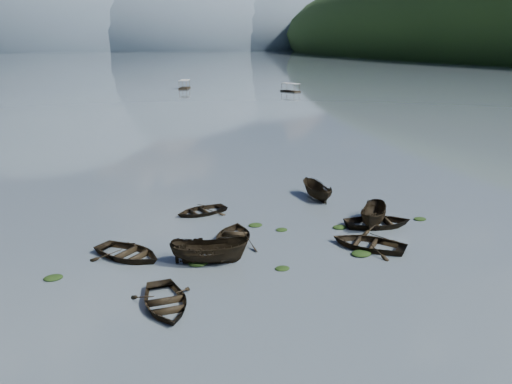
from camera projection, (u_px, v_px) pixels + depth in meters
name	position (u px, v px, depth m)	size (l,w,h in m)	color
ground_plane	(328.00, 283.00, 28.48)	(2400.00, 2400.00, 0.00)	#4E5A61
haze_mtn_b	(36.00, 50.00, 817.91)	(520.00, 520.00, 340.00)	#475666
haze_mtn_c	(158.00, 49.00, 883.57)	(520.00, 520.00, 260.00)	#475666
haze_mtn_d	(254.00, 49.00, 942.67)	(520.00, 520.00, 220.00)	#475666
rowboat_0	(165.00, 307.00, 25.90)	(3.32, 4.65, 0.96)	black
rowboat_1	(234.00, 241.00, 34.33)	(3.58, 5.01, 1.04)	black
rowboat_2	(210.00, 263.00, 30.99)	(1.84, 4.90, 1.89)	black
rowboat_3	(368.00, 247.00, 33.34)	(3.51, 4.91, 1.02)	black
rowboat_4	(378.00, 226.00, 37.17)	(3.57, 5.00, 1.04)	black
rowboat_5	(373.00, 225.00, 37.47)	(1.73, 4.59, 1.77)	black
rowboat_6	(129.00, 257.00, 31.80)	(3.48, 4.87, 1.01)	black
rowboat_7	(201.00, 214.00, 39.90)	(2.98, 4.17, 0.86)	black
rowboat_8	(316.00, 199.00, 43.68)	(1.61, 4.28, 1.65)	black
weed_clump_0	(198.00, 264.00, 30.84)	(1.25, 1.03, 0.27)	black
weed_clump_1	(282.00, 269.00, 30.17)	(0.92, 0.73, 0.20)	black
weed_clump_2	(361.00, 255.00, 32.19)	(1.35, 1.08, 0.29)	black
weed_clump_3	(282.00, 230.00, 36.37)	(0.86, 0.73, 0.19)	black
weed_clump_4	(420.00, 220.00, 38.55)	(1.02, 0.81, 0.21)	black
weed_clump_5	(53.00, 279.00, 28.95)	(1.10, 0.89, 0.23)	black
weed_clump_6	(255.00, 226.00, 37.26)	(1.06, 0.88, 0.22)	black
weed_clump_7	(340.00, 228.00, 36.82)	(1.09, 0.87, 0.24)	black
pontoon_centre	(185.00, 89.00, 144.69)	(2.59, 6.22, 2.38)	black
pontoon_right	(290.00, 92.00, 136.05)	(2.39, 5.73, 2.20)	black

